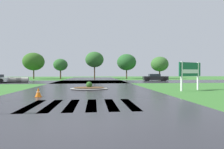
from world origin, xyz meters
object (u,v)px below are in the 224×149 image
car_blue_compact (155,78)px  drainage_pipe_stack (16,80)px  estate_billboard (190,71)px  median_island (89,88)px  traffic_cone (38,92)px

car_blue_compact → drainage_pipe_stack: 22.43m
estate_billboard → median_island: estate_billboard is taller
car_blue_compact → traffic_cone: 24.30m
car_blue_compact → drainage_pipe_stack: car_blue_compact is taller
traffic_cone → estate_billboard: bearing=14.5°
estate_billboard → car_blue_compact: estate_billboard is taller
median_island → estate_billboard: bearing=-13.5°
car_blue_compact → traffic_cone: bearing=-119.8°
median_island → car_blue_compact: (11.15, 14.82, 0.46)m
car_blue_compact → traffic_cone: car_blue_compact is taller
median_island → drainage_pipe_stack: bearing=134.0°
estate_billboard → car_blue_compact: bearing=-124.0°
estate_billboard → drainage_pipe_stack: 23.65m
estate_billboard → traffic_cone: size_ratio=4.28×
median_island → drainage_pipe_stack: drainage_pipe_stack is taller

